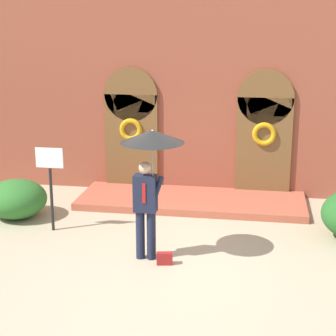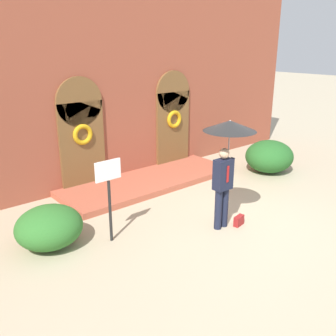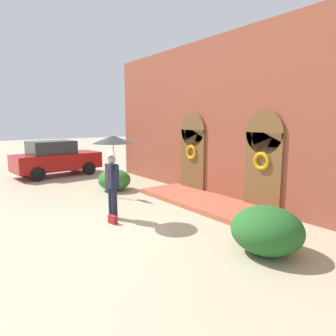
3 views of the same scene
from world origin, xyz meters
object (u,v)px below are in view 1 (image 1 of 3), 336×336
(handbag, at_px, (165,258))
(sign_post, at_px, (50,175))
(shrub_left, at_px, (16,199))
(person_with_umbrella, at_px, (151,156))

(handbag, relative_size, sign_post, 0.16)
(sign_post, relative_size, shrub_left, 1.30)
(shrub_left, bearing_deg, handbag, -27.30)
(handbag, xyz_separation_m, shrub_left, (-3.56, 1.84, 0.31))
(person_with_umbrella, xyz_separation_m, handbag, (0.27, -0.20, -1.80))
(handbag, height_order, sign_post, sign_post)
(person_with_umbrella, distance_m, shrub_left, 3.97)
(handbag, height_order, shrub_left, shrub_left)
(shrub_left, bearing_deg, person_with_umbrella, -26.49)
(sign_post, bearing_deg, handbag, -26.25)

